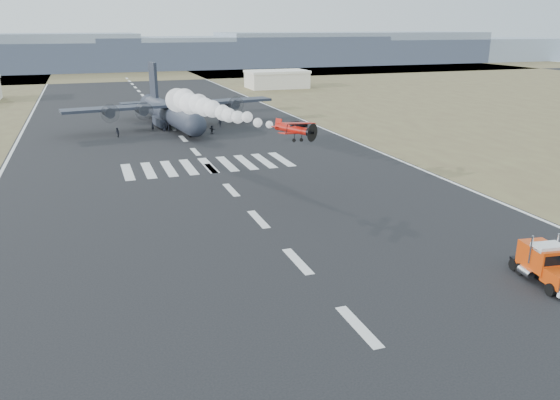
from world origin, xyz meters
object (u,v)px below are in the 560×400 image
support_vehicle (297,124)px  crew_e (164,127)px  crew_b (195,130)px  crew_g (169,128)px  hangar_right (277,79)px  crew_h (117,133)px  semi_truck (545,263)px  crew_a (153,127)px  crew_f (212,130)px  crew_d (177,126)px  transport_aircraft (170,111)px  crew_c (220,123)px  aerobatic_biplane (295,129)px

support_vehicle → crew_e: size_ratio=2.75×
crew_b → crew_g: crew_b is taller
hangar_right → crew_h: 92.53m
semi_truck → crew_b: bearing=109.1°
crew_a → crew_g: size_ratio=0.99×
crew_f → crew_g: bearing=24.1°
crew_d → transport_aircraft: bearing=53.2°
crew_d → crew_c: bearing=-37.8°
hangar_right → crew_e: size_ratio=11.48×
semi_truck → aerobatic_biplane: (-11.02, 29.48, 6.83)m
semi_truck → support_vehicle: size_ratio=1.56×
aerobatic_biplane → crew_f: aerobatic_biplane is taller
aerobatic_biplane → crew_g: 49.96m
aerobatic_biplane → crew_d: bearing=80.1°
hangar_right → crew_f: hangar_right is taller
transport_aircraft → support_vehicle: (25.01, -9.54, -2.58)m
transport_aircraft → crew_c: bearing=-29.1°
crew_b → support_vehicle: bearing=-96.9°
hangar_right → transport_aircraft: transport_aircraft is taller
transport_aircraft → crew_g: 6.98m
support_vehicle → semi_truck: bearing=162.7°
crew_d → hangar_right: bearing=13.2°
crew_a → crew_e: 2.59m
aerobatic_biplane → support_vehicle: aerobatic_biplane is taller
crew_b → crew_c: size_ratio=0.99×
aerobatic_biplane → crew_g: (-8.43, 48.65, -7.67)m
aerobatic_biplane → transport_aircraft: transport_aircraft is taller
crew_a → crew_c: size_ratio=0.94×
semi_truck → crew_d: (-17.59, 79.80, -0.87)m
semi_truck → crew_h: 81.83m
aerobatic_biplane → crew_e: aerobatic_biplane is taller
crew_e → crew_g: bearing=152.0°
crew_g → semi_truck: bearing=-139.4°
crew_d → crew_h: size_ratio=0.86×
crew_f → semi_truck: bearing=152.0°
crew_b → crew_f: 3.26m
semi_truck → crew_f: size_ratio=4.59×
semi_truck → crew_f: 74.70m
crew_e → crew_h: 10.04m
semi_truck → crew_h: size_ratio=4.19×
crew_c → crew_f: crew_c is taller
semi_truck → crew_e: (-20.11, 79.76, -0.76)m
hangar_right → crew_d: (-45.69, -68.86, -2.22)m
crew_a → crew_e: crew_e is taller
crew_f → crew_h: 18.12m
aerobatic_biplane → crew_f: size_ratio=3.71×
crew_f → crew_a: bearing=18.1°
crew_e → transport_aircraft: bearing=-72.8°
crew_b → crew_e: 7.36m
crew_a → hangar_right: bearing=28.3°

